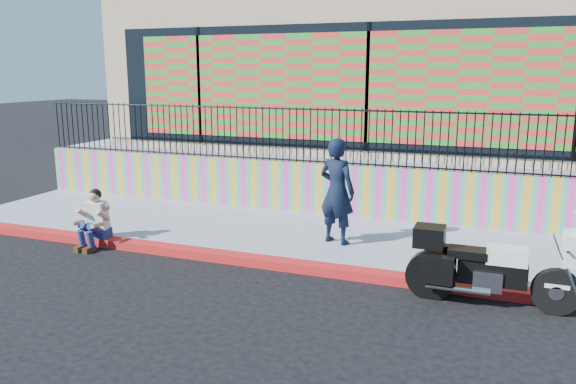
% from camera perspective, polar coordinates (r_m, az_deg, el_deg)
% --- Properties ---
extents(ground, '(90.00, 90.00, 0.00)m').
position_cam_1_polar(ground, '(9.27, 1.82, -8.07)').
color(ground, black).
rests_on(ground, ground).
extents(red_curb, '(16.00, 0.30, 0.15)m').
position_cam_1_polar(red_curb, '(9.25, 1.82, -7.64)').
color(red_curb, red).
rests_on(red_curb, ground).
extents(sidewalk, '(16.00, 3.00, 0.15)m').
position_cam_1_polar(sidewalk, '(10.74, 4.69, -4.82)').
color(sidewalk, '#898EA4').
rests_on(sidewalk, ground).
extents(mural_wall, '(16.00, 0.20, 1.10)m').
position_cam_1_polar(mural_wall, '(12.09, 6.84, 0.11)').
color(mural_wall, '#FF43AD').
rests_on(mural_wall, sidewalk).
extents(metal_fence, '(15.80, 0.04, 1.20)m').
position_cam_1_polar(metal_fence, '(11.90, 6.98, 5.53)').
color(metal_fence, black).
rests_on(metal_fence, mural_wall).
extents(elevated_platform, '(16.00, 10.00, 1.25)m').
position_cam_1_polar(elevated_platform, '(17.02, 11.00, 3.23)').
color(elevated_platform, '#898EA4').
rests_on(elevated_platform, ground).
extents(storefront_building, '(14.00, 8.06, 4.00)m').
position_cam_1_polar(storefront_building, '(16.61, 11.24, 12.09)').
color(storefront_building, tan).
rests_on(storefront_building, elevated_platform).
extents(police_motorcycle, '(2.28, 0.75, 1.42)m').
position_cam_1_polar(police_motorcycle, '(8.29, 19.76, -6.95)').
color(police_motorcycle, black).
rests_on(police_motorcycle, ground).
extents(police_officer, '(0.80, 0.64, 1.92)m').
position_cam_1_polar(police_officer, '(10.07, 5.00, 0.09)').
color(police_officer, black).
rests_on(police_officer, sidewalk).
extents(seated_man, '(0.54, 0.71, 1.06)m').
position_cam_1_polar(seated_man, '(10.95, -19.25, -3.11)').
color(seated_man, navy).
rests_on(seated_man, ground).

